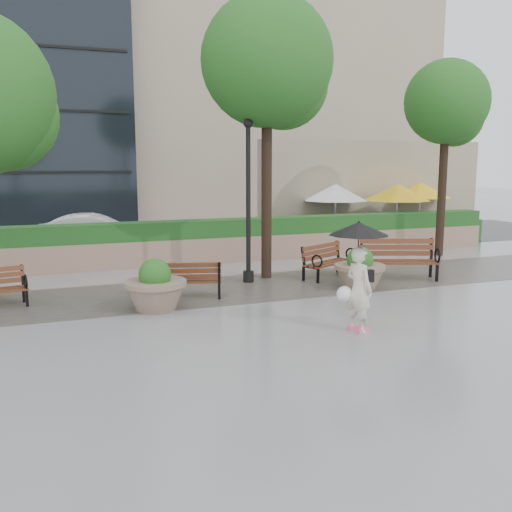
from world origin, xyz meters
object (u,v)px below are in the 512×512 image
object	(u,v)px
planter_right	(360,272)
car_right	(95,233)
bench_2	(186,287)
lamppost	(248,212)
bench_3	(328,268)
planter_left	(155,290)
pedestrian	(358,266)
bench_4	(398,268)

from	to	relation	value
planter_right	car_right	distance (m)	10.17
bench_2	planter_right	size ratio (longest dim) A/B	1.37
bench_2	lamppost	size ratio (longest dim) A/B	0.41
bench_3	planter_left	bearing A→B (deg)	172.32
lamppost	pedestrian	xyz separation A→B (m)	(0.38, -4.88, -0.62)
pedestrian	bench_3	bearing A→B (deg)	-37.43
bench_2	car_right	distance (m)	8.00
bench_3	planter_left	xyz separation A→B (m)	(-5.11, -1.79, 0.17)
lamppost	car_right	bearing A→B (deg)	116.06
bench_4	pedestrian	distance (m)	5.23
planter_left	planter_right	distance (m)	5.19
bench_4	car_right	world-z (taller)	car_right
planter_left	lamppost	xyz separation A→B (m)	(2.86, 2.01, 1.43)
bench_4	bench_3	bearing A→B (deg)	171.83
lamppost	car_right	distance (m)	7.59
car_right	pedestrian	size ratio (longest dim) A/B	1.99
bench_3	planter_right	xyz separation A→B (m)	(0.07, -1.53, 0.14)
bench_3	planter_left	world-z (taller)	planter_left
car_right	planter_right	bearing A→B (deg)	-135.24
bench_2	planter_right	world-z (taller)	planter_right
planter_right	car_right	size ratio (longest dim) A/B	0.31
bench_4	planter_right	bearing A→B (deg)	-137.85
bench_3	planter_left	size ratio (longest dim) A/B	1.35
planter_right	lamppost	bearing A→B (deg)	143.18
car_right	lamppost	bearing A→B (deg)	-142.73
planter_right	lamppost	world-z (taller)	lamppost
planter_left	lamppost	size ratio (longest dim) A/B	0.32
bench_2	bench_4	bearing A→B (deg)	-163.71
bench_2	pedestrian	bearing A→B (deg)	138.41
bench_3	car_right	xyz separation A→B (m)	(-5.55, 6.95, 0.40)
bench_2	planter_right	xyz separation A→B (m)	(4.31, -0.59, 0.16)
bench_2	car_right	bearing A→B (deg)	-64.54
planter_right	pedestrian	distance (m)	3.78
bench_4	car_right	xyz separation A→B (m)	(-7.19, 7.86, 0.35)
bench_3	pedestrian	size ratio (longest dim) A/B	0.88
bench_2	planter_left	bearing A→B (deg)	60.32
bench_4	pedestrian	size ratio (longest dim) A/B	1.05
bench_2	car_right	xyz separation A→B (m)	(-1.31, 7.88, 0.41)
planter_right	pedestrian	size ratio (longest dim) A/B	0.62
bench_2	bench_3	world-z (taller)	bench_3
bench_2	planter_right	distance (m)	4.35
planter_left	pedestrian	bearing A→B (deg)	-41.52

